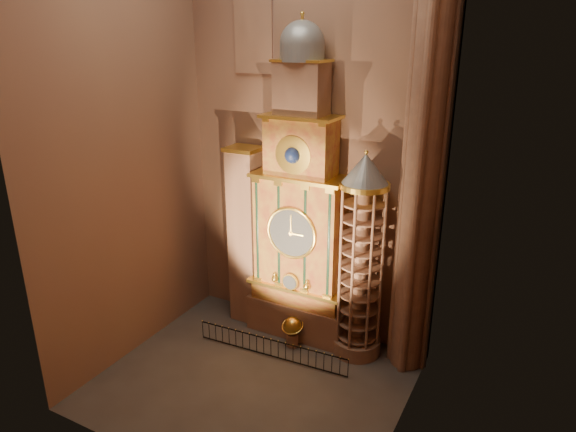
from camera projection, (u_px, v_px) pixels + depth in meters
The scene contains 11 objects.
floor at pixel (253, 381), 24.80m from camera, with size 14.00×14.00×0.00m, color #383330.
wall_back at pixel (310, 134), 26.09m from camera, with size 22.00×22.00×0.00m, color #866248.
wall_left at pixel (121, 142), 24.19m from camera, with size 22.00×22.00×0.00m, color #866248.
wall_right at pixel (416, 180), 18.01m from camera, with size 22.00×22.00×0.00m, color #866248.
astronomical_clock at pixel (300, 220), 26.68m from camera, with size 5.60×2.41×16.70m.
portrait_tower at pixel (246, 236), 28.71m from camera, with size 1.80×1.60×10.20m.
stair_turret at pixel (361, 260), 25.39m from camera, with size 2.50×2.50×10.80m.
gothic_pier at pixel (425, 150), 22.56m from camera, with size 2.04×2.04×22.00m.
stained_glass_window at pixel (253, 19), 25.58m from camera, with size 2.20×0.14×5.20m.
celestial_globe at pixel (292, 329), 27.27m from camera, with size 1.20×1.14×1.71m.
iron_railing at pixel (271, 348), 26.43m from camera, with size 8.33×0.52×1.02m.
Camera 1 is at (11.19, -17.46, 15.86)m, focal length 32.00 mm.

